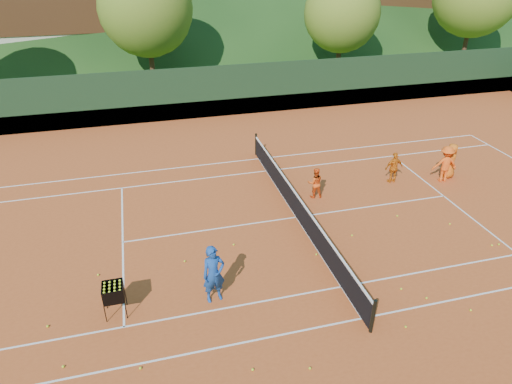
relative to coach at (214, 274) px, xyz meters
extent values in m
plane|color=#2E4C17|center=(3.80, 3.65, -0.93)|extent=(400.00, 400.00, 0.00)
cube|color=#AF471C|center=(3.80, 3.65, -0.92)|extent=(40.00, 24.00, 0.02)
imported|color=#164394|center=(0.00, 0.00, 0.00)|extent=(0.73, 0.55, 1.83)
imported|color=#FB5516|center=(5.03, 4.97, -0.27)|extent=(0.68, 0.56, 1.28)
imported|color=orange|center=(8.77, 5.32, -0.22)|extent=(0.82, 0.36, 1.38)
imported|color=orange|center=(11.39, 5.13, -0.13)|extent=(0.91, 0.77, 1.58)
imported|color=#FF5A16|center=(10.95, 4.88, -0.11)|extent=(1.14, 0.79, 1.62)
sphere|color=#BBDF25|center=(5.99, -1.60, -0.88)|extent=(0.07, 0.07, 0.07)
sphere|color=#BBDF25|center=(3.65, 1.21, -0.88)|extent=(0.07, 0.07, 0.07)
sphere|color=#BBDF25|center=(9.94, 0.14, -0.88)|extent=(0.07, 0.07, 0.07)
sphere|color=#BBDF25|center=(6.91, -2.36, -0.88)|extent=(0.07, 0.07, 0.07)
sphere|color=#BBDF25|center=(-4.05, -1.47, -0.88)|extent=(0.07, 0.07, 0.07)
sphere|color=#BBDF25|center=(9.12, 1.71, -0.88)|extent=(0.07, 0.07, 0.07)
sphere|color=#BBDF25|center=(0.43, -2.75, -0.88)|extent=(0.07, 0.07, 0.07)
sphere|color=#BBDF25|center=(1.79, -3.07, -0.88)|extent=(0.07, 0.07, 0.07)
sphere|color=#BBDF25|center=(5.48, -1.05, -0.88)|extent=(0.07, 0.07, 0.07)
sphere|color=#BBDF25|center=(5.28, 1.94, -0.88)|extent=(0.07, 0.07, 0.07)
sphere|color=#BBDF25|center=(-2.22, -2.01, -0.88)|extent=(0.07, 0.07, 0.07)
sphere|color=#BBDF25|center=(4.79, -2.46, -0.88)|extent=(0.07, 0.07, 0.07)
sphere|color=#BBDF25|center=(-4.60, 0.06, -0.88)|extent=(0.07, 0.07, 0.07)
sphere|color=#BBDF25|center=(-3.35, 1.98, -0.88)|extent=(0.07, 0.07, 0.07)
sphere|color=#BBDF25|center=(7.52, 2.70, -0.88)|extent=(0.07, 0.07, 0.07)
sphere|color=#BBDF25|center=(1.10, 2.47, -0.88)|extent=(0.07, 0.07, 0.07)
sphere|color=#BBDF25|center=(9.67, 0.15, -0.88)|extent=(0.07, 0.07, 0.07)
sphere|color=#BBDF25|center=(-0.64, 1.98, -0.88)|extent=(0.07, 0.07, 0.07)
cube|color=silver|center=(3.80, -1.83, -0.91)|extent=(23.77, 0.06, 0.00)
cube|color=white|center=(3.80, 9.14, -0.91)|extent=(23.77, 0.06, 0.00)
cube|color=silver|center=(3.80, -0.46, -0.91)|extent=(23.77, 0.06, 0.00)
cube|color=white|center=(3.80, 7.77, -0.91)|extent=(23.77, 0.06, 0.00)
cube|color=white|center=(-2.60, 3.65, -0.91)|extent=(0.06, 8.23, 0.00)
cube|color=silver|center=(10.20, 3.65, -0.91)|extent=(0.06, 8.23, 0.00)
cube|color=white|center=(3.80, 3.65, -0.91)|extent=(12.80, 0.06, 0.00)
cube|color=silver|center=(3.80, 3.65, -0.91)|extent=(0.06, 10.97, 0.00)
cube|color=black|center=(3.80, 3.65, -0.46)|extent=(0.03, 11.97, 0.90)
cube|color=white|center=(3.80, 3.65, 0.01)|extent=(0.05, 11.97, 0.06)
cylinder|color=black|center=(3.80, -2.33, -0.36)|extent=(0.10, 0.10, 1.10)
cylinder|color=black|center=(3.80, 9.64, -0.36)|extent=(0.10, 0.10, 1.10)
cube|color=black|center=(3.80, 15.65, 0.59)|extent=(40.00, 0.05, 3.00)
cube|color=#1A5B29|center=(3.80, 15.65, -0.41)|extent=(40.40, 0.05, 1.00)
cylinder|color=black|center=(-3.05, -0.14, -0.64)|extent=(0.02, 0.02, 0.55)
cylinder|color=black|center=(-2.50, -0.14, -0.64)|extent=(0.02, 0.02, 0.55)
cylinder|color=black|center=(-3.05, 0.41, -0.64)|extent=(0.02, 0.02, 0.55)
cylinder|color=black|center=(-2.50, 0.41, -0.64)|extent=(0.02, 0.02, 0.55)
cube|color=black|center=(-2.77, 0.13, -0.36)|extent=(0.55, 0.55, 0.02)
cube|color=black|center=(-2.77, -0.14, -0.14)|extent=(0.55, 0.02, 0.45)
cube|color=black|center=(-2.77, 0.41, -0.14)|extent=(0.55, 0.02, 0.45)
cube|color=black|center=(-3.05, 0.13, -0.14)|extent=(0.02, 0.55, 0.45)
cube|color=black|center=(-2.50, 0.13, -0.14)|extent=(0.02, 0.55, 0.45)
sphere|color=#CCE526|center=(-2.98, -0.07, 0.05)|extent=(0.07, 0.07, 0.07)
sphere|color=#CCE526|center=(-2.98, 0.06, 0.05)|extent=(0.07, 0.07, 0.07)
sphere|color=#CCE526|center=(-2.98, 0.20, 0.05)|extent=(0.07, 0.07, 0.07)
sphere|color=#CCE526|center=(-2.98, 0.34, 0.05)|extent=(0.07, 0.07, 0.07)
sphere|color=#CCE526|center=(-2.84, -0.07, 0.05)|extent=(0.07, 0.07, 0.07)
sphere|color=#CCE526|center=(-2.84, 0.06, 0.05)|extent=(0.07, 0.07, 0.07)
sphere|color=#CCE526|center=(-2.84, 0.20, 0.05)|extent=(0.07, 0.07, 0.07)
sphere|color=#CCE526|center=(-2.84, 0.34, 0.05)|extent=(0.07, 0.07, 0.07)
sphere|color=#CCE526|center=(-2.71, -0.07, 0.05)|extent=(0.07, 0.07, 0.07)
sphere|color=#CCE526|center=(-2.71, 0.06, 0.05)|extent=(0.07, 0.07, 0.07)
sphere|color=#CCE526|center=(-2.71, 0.20, 0.05)|extent=(0.07, 0.07, 0.07)
sphere|color=#CCE526|center=(-2.71, 0.34, 0.05)|extent=(0.07, 0.07, 0.07)
sphere|color=#CCE526|center=(-2.57, -0.07, 0.05)|extent=(0.07, 0.07, 0.07)
sphere|color=#CCE526|center=(-2.57, 0.06, 0.05)|extent=(0.07, 0.07, 0.07)
sphere|color=#CCE526|center=(-2.57, 0.20, 0.05)|extent=(0.07, 0.07, 0.07)
sphere|color=#CCE526|center=(-2.57, 0.34, 0.05)|extent=(0.07, 0.07, 0.07)
cube|color=beige|center=(-6.20, 33.65, 0.51)|extent=(12.00, 9.00, 2.88)
cube|color=beige|center=(9.80, 37.65, 0.33)|extent=(11.00, 8.00, 2.52)
cube|color=beige|center=(23.80, 33.65, 0.42)|extent=(10.00, 8.00, 2.70)
cylinder|color=#3D2618|center=(-0.20, 23.65, 0.51)|extent=(0.36, 0.36, 2.88)
sphere|color=#47701D|center=(-0.20, 23.65, 4.27)|extent=(6.40, 6.40, 6.40)
cylinder|color=#3E2619|center=(13.80, 22.65, 0.33)|extent=(0.36, 0.36, 2.52)
sphere|color=#4D751F|center=(13.80, 22.65, 3.62)|extent=(5.60, 5.60, 5.60)
cylinder|color=#3D2618|center=(25.80, 23.65, 0.60)|extent=(0.36, 0.36, 3.06)
camera|label=1|loc=(-1.45, -10.15, 8.28)|focal=32.00mm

